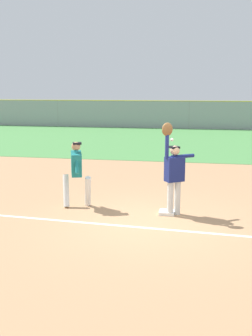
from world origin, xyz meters
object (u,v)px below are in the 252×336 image
Objects in this scene: first_base at (167,212)px; parked_car_blue at (103,116)px; fielder at (174,170)px; runner at (77,170)px; parked_car_white at (231,118)px; parked_car_green at (163,117)px; parked_car_tan at (45,116)px; baseball at (172,140)px.

parked_car_blue reaches higher than first_base.
runner is (-2.53, 0.25, -0.12)m from fielder.
parked_car_white is (2.76, 24.77, -0.45)m from fielder.
parked_car_tan is at bearing -177.79° from parked_car_green.
baseball is 27.94m from parked_car_tan.
baseball is 26.46m from parked_car_blue.
parked_car_tan is 5.13m from parked_car_blue.
baseball is 24.97m from parked_car_white.
fielder is at bearing -18.77° from first_base.
first_base is at bearing 143.76° from baseball.
first_base is 0.22× the size of runner.
fielder reaches higher than parked_car_blue.
runner reaches higher than parked_car_white.
baseball is 0.02× the size of parked_car_tan.
parked_car_blue is 10.79m from parked_car_white.
parked_car_blue is 1.00× the size of parked_car_white.
baseball is 25.29m from parked_car_green.
fielder is 0.51× the size of parked_car_tan.
baseball is at bearing -36.24° from first_base.
fielder reaches higher than baseball.
runner is at bearing -89.66° from parked_car_green.
parked_car_blue is (-8.02, 25.19, -0.45)m from fielder.
first_base is 1.09m from fielder.
parked_car_white reaches higher than first_base.
baseball reaches higher than parked_car_green.
runner is 25.09m from parked_car_white.
runner is at bearing 50.01° from fielder.
parked_car_blue is at bearing 82.40° from runner.
baseball reaches higher than parked_car_white.
parked_car_white is (5.29, 24.52, -0.32)m from runner.
parked_car_tan and parked_car_blue have the same top height.
parked_car_white is (15.88, 0.11, 0.00)m from parked_car_tan.
parked_car_green is at bearing 96.18° from baseball.
runner reaches higher than parked_car_blue.
first_base is 0.09× the size of parked_car_green.
runner reaches higher than parked_car_tan.
first_base is 0.08× the size of parked_car_tan.
runner is 23.24× the size of baseball.
fielder is at bearing 15.09° from baseball.
runner is 2.64m from baseball.
fielder reaches higher than runner.
fielder is (0.15, -0.05, 1.08)m from first_base.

